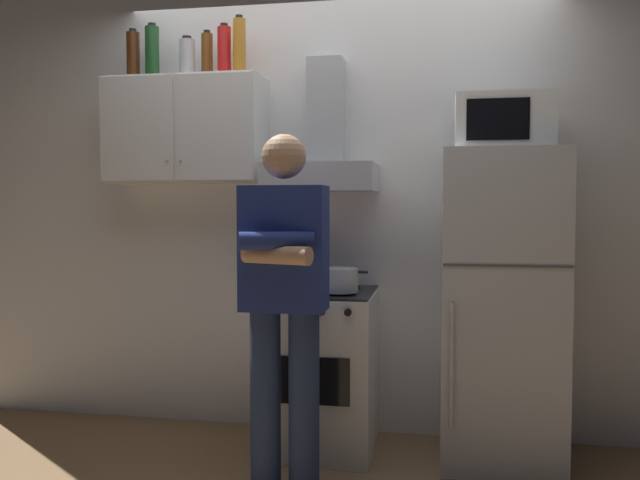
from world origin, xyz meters
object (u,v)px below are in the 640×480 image
at_px(stove_oven, 319,369).
at_px(bottle_wine_green, 152,52).
at_px(bottle_soda_red, 224,52).
at_px(upper_cabinet, 186,131).
at_px(microwave, 503,124).
at_px(bottle_canister_steel, 187,58).
at_px(person_standing, 284,299).
at_px(cooking_pot, 340,280).
at_px(bottle_liquor_amber, 239,47).
at_px(bottle_beer_brown, 207,56).
at_px(bottle_rum_dark, 133,56).
at_px(refrigerator, 500,307).
at_px(range_hood, 323,156).

height_order(stove_oven, bottle_wine_green, bottle_wine_green).
bearing_deg(bottle_soda_red, stove_oven, -12.51).
relative_size(upper_cabinet, microwave, 1.88).
bearing_deg(bottle_canister_steel, bottle_wine_green, -177.03).
bearing_deg(bottle_canister_steel, person_standing, -44.41).
relative_size(cooking_pot, bottle_liquor_amber, 0.88).
distance_m(cooking_pot, bottle_beer_brown, 1.52).
relative_size(person_standing, bottle_rum_dark, 5.63).
distance_m(upper_cabinet, bottle_liquor_amber, 0.56).
relative_size(person_standing, cooking_pot, 5.61).
bearing_deg(refrigerator, cooking_pot, -171.68).
height_order(refrigerator, cooking_pot, refrigerator).
relative_size(bottle_beer_brown, bottle_wine_green, 0.88).
height_order(cooking_pot, bottle_canister_steel, bottle_canister_steel).
bearing_deg(refrigerator, range_hood, 172.45).
relative_size(cooking_pot, bottle_rum_dark, 1.00).
bearing_deg(stove_oven, bottle_rum_dark, 174.14).
relative_size(stove_oven, bottle_rum_dark, 3.00).
bearing_deg(stove_oven, range_hood, 90.00).
height_order(bottle_soda_red, bottle_liquor_amber, bottle_liquor_amber).
distance_m(bottle_rum_dark, bottle_canister_steel, 0.33).
bearing_deg(person_standing, cooking_pot, 69.70).
xyz_separation_m(upper_cabinet, bottle_wine_green, (-0.19, -0.02, 0.45)).
xyz_separation_m(cooking_pot, bottle_liquor_amber, (-0.60, 0.22, 1.27)).
xyz_separation_m(person_standing, bottle_soda_red, (-0.52, 0.73, 1.29)).
bearing_deg(bottle_liquor_amber, bottle_rum_dark, 179.09).
height_order(range_hood, refrigerator, range_hood).
height_order(stove_oven, refrigerator, refrigerator).
xyz_separation_m(person_standing, bottle_wine_green, (-0.94, 0.71, 1.30)).
relative_size(microwave, bottle_beer_brown, 1.73).
relative_size(refrigerator, bottle_rum_dark, 5.49).
bearing_deg(bottle_soda_red, bottle_wine_green, -177.27).
height_order(stove_oven, person_standing, person_standing).
bearing_deg(upper_cabinet, bottle_rum_dark, -178.03).
xyz_separation_m(microwave, bottle_rum_dark, (-2.07, 0.10, 0.45)).
distance_m(microwave, cooking_pot, 1.16).
distance_m(bottle_beer_brown, bottle_canister_steel, 0.12).
height_order(upper_cabinet, bottle_soda_red, bottle_soda_red).
bearing_deg(person_standing, bottle_soda_red, 125.31).
xyz_separation_m(microwave, bottle_wine_green, (-1.94, 0.09, 0.46)).
relative_size(person_standing, bottle_soda_red, 5.51).
relative_size(stove_oven, microwave, 1.82).
relative_size(bottle_soda_red, bottle_canister_steel, 1.27).
bearing_deg(microwave, upper_cabinet, 176.52).
bearing_deg(stove_oven, bottle_wine_green, 173.92).
bearing_deg(range_hood, upper_cabinet, -179.91).
xyz_separation_m(bottle_beer_brown, bottle_canister_steel, (-0.10, -0.05, -0.02)).
bearing_deg(range_hood, bottle_liquor_amber, -177.30).
xyz_separation_m(range_hood, bottle_wine_green, (-0.99, -0.02, 0.60)).
bearing_deg(microwave, refrigerator, -89.10).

